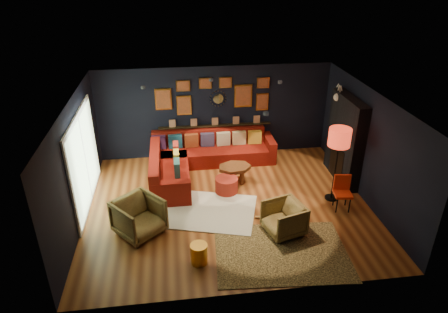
{
  "coord_description": "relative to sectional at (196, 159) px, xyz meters",
  "views": [
    {
      "loc": [
        -1.14,
        -7.76,
        5.26
      ],
      "look_at": [
        -0.06,
        0.3,
        1.13
      ],
      "focal_mm": 32.0,
      "sensor_mm": 36.0,
      "label": 1
    }
  ],
  "objects": [
    {
      "name": "orange_chair",
      "position": [
        3.18,
        -2.24,
        0.16
      ],
      "size": [
        0.43,
        0.43,
        0.82
      ],
      "rotation": [
        0.0,
        0.0,
        -0.13
      ],
      "color": "black",
      "rests_on": "ground"
    },
    {
      "name": "ledge",
      "position": [
        0.61,
        0.87,
        0.6
      ],
      "size": [
        3.2,
        0.12,
        0.04
      ],
      "primitive_type": "cube",
      "color": "black",
      "rests_on": "room_walls"
    },
    {
      "name": "armchair_right",
      "position": [
        1.61,
        -2.98,
        0.06
      ],
      "size": [
        0.87,
        0.91,
        0.76
      ],
      "primitive_type": "imported",
      "rotation": [
        0.0,
        0.0,
        -1.29
      ],
      "color": "tan",
      "rests_on": "ground"
    },
    {
      "name": "sliding_door",
      "position": [
        -2.6,
        -1.21,
        0.78
      ],
      "size": [
        0.06,
        2.8,
        2.2
      ],
      "color": "white",
      "rests_on": "ground"
    },
    {
      "name": "coffee_table",
      "position": [
        0.93,
        -0.77,
        0.05
      ],
      "size": [
        0.95,
        0.76,
        0.43
      ],
      "rotation": [
        0.0,
        0.0,
        0.14
      ],
      "color": "brown",
      "rests_on": "shag_rug"
    },
    {
      "name": "shag_rug",
      "position": [
        0.09,
        -2.01,
        -0.31
      ],
      "size": [
        2.52,
        2.11,
        0.03
      ],
      "primitive_type": "cube",
      "rotation": [
        0.0,
        0.0,
        -0.28
      ],
      "color": "silver",
      "rests_on": "ground"
    },
    {
      "name": "ceiling_spots",
      "position": [
        0.61,
        -1.01,
        2.24
      ],
      "size": [
        3.3,
        2.5,
        0.06
      ],
      "color": "black",
      "rests_on": "room_walls"
    },
    {
      "name": "floor_lamp",
      "position": [
        3.11,
        -1.86,
        1.22
      ],
      "size": [
        0.5,
        0.5,
        1.82
      ],
      "color": "black",
      "rests_on": "ground"
    },
    {
      "name": "floor",
      "position": [
        0.61,
        -1.81,
        -0.32
      ],
      "size": [
        6.5,
        6.5,
        0.0
      ],
      "primitive_type": "plane",
      "color": "#995927",
      "rests_on": "ground"
    },
    {
      "name": "pouf",
      "position": [
        0.65,
        -1.25,
        -0.11
      ],
      "size": [
        0.56,
        0.56,
        0.37
      ],
      "primitive_type": "cylinder",
      "color": "maroon",
      "rests_on": "shag_rug"
    },
    {
      "name": "dog",
      "position": [
        1.61,
        -2.58,
        -0.14
      ],
      "size": [
        1.2,
        0.91,
        0.34
      ],
      "primitive_type": null,
      "rotation": [
        0.0,
        0.0,
        -0.41
      ],
      "color": "#BC7C4F",
      "rests_on": "leopard_rug"
    },
    {
      "name": "room_walls",
      "position": [
        0.61,
        -1.81,
        1.27
      ],
      "size": [
        6.5,
        6.5,
        6.5
      ],
      "color": "black",
      "rests_on": "ground"
    },
    {
      "name": "armchair_left",
      "position": [
        -1.37,
        -2.6,
        0.12
      ],
      "size": [
        1.19,
        1.18,
        0.89
      ],
      "primitive_type": "imported",
      "rotation": [
        0.0,
        0.0,
        0.7
      ],
      "color": "tan",
      "rests_on": "ground"
    },
    {
      "name": "gallery_wall",
      "position": [
        0.6,
        0.91,
        1.48
      ],
      "size": [
        3.15,
        0.04,
        1.02
      ],
      "color": "gold",
      "rests_on": "room_walls"
    },
    {
      "name": "deer_head",
      "position": [
        3.75,
        -0.41,
        1.73
      ],
      "size": [
        0.5,
        0.28,
        0.45
      ],
      "color": "white",
      "rests_on": "fireplace"
    },
    {
      "name": "sectional",
      "position": [
        0.0,
        0.0,
        0.0
      ],
      "size": [
        3.41,
        2.69,
        0.86
      ],
      "color": "maroon",
      "rests_on": "ground"
    },
    {
      "name": "gold_stool",
      "position": [
        -0.21,
        -3.67,
        -0.12
      ],
      "size": [
        0.33,
        0.33,
        0.41
      ],
      "primitive_type": "cylinder",
      "color": "gold",
      "rests_on": "ground"
    },
    {
      "name": "sunburst_mirror",
      "position": [
        0.71,
        0.91,
        1.38
      ],
      "size": [
        0.47,
        0.16,
        0.47
      ],
      "color": "silver",
      "rests_on": "room_walls"
    },
    {
      "name": "leopard_rug",
      "position": [
        1.41,
        -3.61,
        -0.32
      ],
      "size": [
        2.72,
        2.04,
        0.01
      ],
      "primitive_type": "cube",
      "rotation": [
        0.0,
        0.0,
        -0.08
      ],
      "color": "tan",
      "rests_on": "ground"
    },
    {
      "name": "fireplace",
      "position": [
        3.71,
        -0.91,
        0.7
      ],
      "size": [
        0.31,
        1.6,
        2.2
      ],
      "color": "black",
      "rests_on": "ground"
    }
  ]
}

